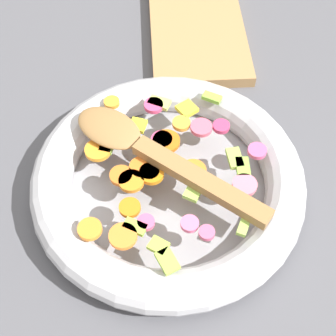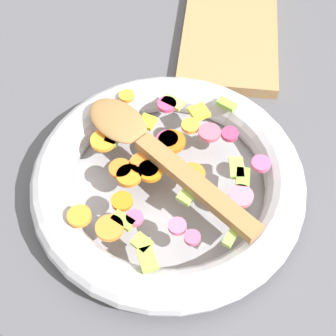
% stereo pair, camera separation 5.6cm
% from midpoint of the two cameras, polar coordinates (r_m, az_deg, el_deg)
% --- Properties ---
extents(ground_plane, '(4.00, 4.00, 0.00)m').
position_cam_midpoint_polar(ground_plane, '(0.60, 2.66, -2.91)').
color(ground_plane, '#4C4C51').
extents(skillet, '(0.34, 0.34, 0.05)m').
position_cam_midpoint_polar(skillet, '(0.58, 2.74, -1.76)').
color(skillet, gray).
rests_on(skillet, ground_plane).
extents(chopped_vegetables, '(0.26, 0.23, 0.01)m').
position_cam_midpoint_polar(chopped_vegetables, '(0.56, 2.24, 0.28)').
color(chopped_vegetables, orange).
rests_on(chopped_vegetables, skillet).
extents(wooden_spoon, '(0.20, 0.24, 0.01)m').
position_cam_midpoint_polar(wooden_spoon, '(0.56, 0.67, 2.37)').
color(wooden_spoon, olive).
rests_on(wooden_spoon, chopped_vegetables).
extents(cutting_board, '(0.27, 0.15, 0.02)m').
position_cam_midpoint_polar(cutting_board, '(0.81, 9.59, 15.98)').
color(cutting_board, '#9E7547').
rests_on(cutting_board, ground_plane).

